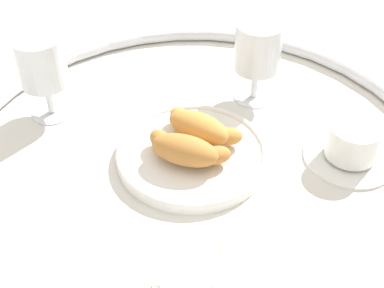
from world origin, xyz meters
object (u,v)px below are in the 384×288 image
(juice_glass_left, at_px, (42,66))
(coffee_cup_far, at_px, (352,145))
(croissant_large, at_px, (185,150))
(croissant_small, at_px, (200,127))
(pastry_plate, at_px, (192,154))
(juice_glass_right, at_px, (258,51))
(coffee_cup_near, at_px, (187,282))

(juice_glass_left, bearing_deg, coffee_cup_far, -8.33)
(croissant_large, relative_size, croissant_small, 1.08)
(croissant_small, distance_m, juice_glass_left, 0.27)
(coffee_cup_far, bearing_deg, croissant_large, -169.19)
(croissant_large, bearing_deg, pastry_plate, 72.56)
(croissant_small, relative_size, coffee_cup_far, 0.90)
(juice_glass_left, bearing_deg, juice_glass_right, 12.40)
(pastry_plate, height_order, coffee_cup_near, coffee_cup_near)
(pastry_plate, relative_size, coffee_cup_far, 1.67)
(coffee_cup_far, bearing_deg, croissant_small, 178.49)
(croissant_large, distance_m, juice_glass_left, 0.27)
(croissant_large, xyz_separation_m, coffee_cup_far, (0.24, 0.05, -0.01))
(coffee_cup_near, bearing_deg, croissant_large, 95.89)
(coffee_cup_far, distance_m, juice_glass_right, 0.21)
(pastry_plate, relative_size, croissant_small, 1.85)
(coffee_cup_near, height_order, juice_glass_left, juice_glass_left)
(pastry_plate, distance_m, croissant_small, 0.04)
(croissant_small, distance_m, coffee_cup_far, 0.23)
(coffee_cup_far, xyz_separation_m, juice_glass_left, (-0.48, 0.07, 0.07))
(pastry_plate, distance_m, juice_glass_right, 0.21)
(croissant_large, distance_m, coffee_cup_near, 0.21)
(croissant_small, xyz_separation_m, juice_glass_right, (0.08, 0.14, 0.05))
(coffee_cup_far, bearing_deg, pastry_plate, -174.38)
(coffee_cup_near, relative_size, juice_glass_left, 0.97)
(pastry_plate, height_order, juice_glass_right, juice_glass_right)
(croissant_large, xyz_separation_m, coffee_cup_near, (0.02, -0.21, -0.01))
(coffee_cup_near, distance_m, juice_glass_left, 0.42)
(pastry_plate, relative_size, coffee_cup_near, 1.67)
(pastry_plate, xyz_separation_m, croissant_small, (0.01, 0.03, 0.03))
(juice_glass_left, relative_size, juice_glass_right, 1.00)
(croissant_large, bearing_deg, croissant_small, 72.13)
(coffee_cup_far, distance_m, juice_glass_left, 0.49)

